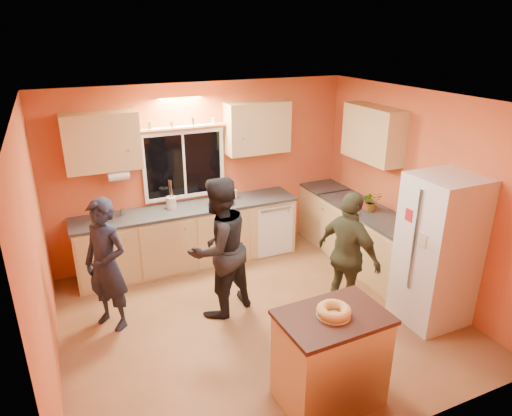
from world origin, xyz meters
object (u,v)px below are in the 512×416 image
refrigerator (438,251)px  person_center (219,248)px  island (330,357)px  person_left (106,265)px  person_right (348,255)px

refrigerator → person_center: refrigerator is taller
refrigerator → island: 1.98m
refrigerator → person_left: refrigerator is taller
person_center → person_right: (1.39, -0.66, -0.09)m
person_left → person_center: (1.26, -0.25, 0.08)m
refrigerator → island: refrigerator is taller
person_center → person_right: person_center is taller
island → person_center: (-0.43, 1.78, 0.40)m
island → person_right: 1.51m
island → person_center: 1.88m
person_left → person_center: size_ratio=0.91×
person_left → refrigerator: bearing=29.2°
island → refrigerator: bearing=17.0°
refrigerator → island: bearing=-161.2°
island → person_left: person_left is taller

